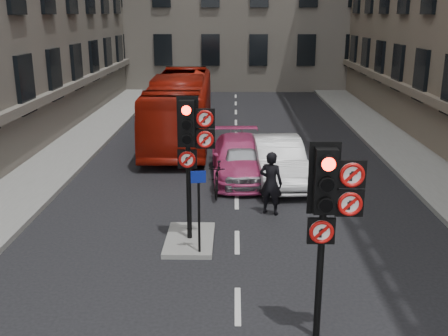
{
  "coord_description": "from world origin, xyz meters",
  "views": [
    {
      "loc": [
        -0.09,
        -7.17,
        5.6
      ],
      "look_at": [
        -0.29,
        2.87,
        2.6
      ],
      "focal_mm": 42.0,
      "sensor_mm": 36.0,
      "label": 1
    }
  ],
  "objects_px": {
    "signal_near": "(329,202)",
    "signal_far": "(191,138)",
    "motorcycle": "(218,179)",
    "car_pink": "(240,158)",
    "bus_red": "(181,108)",
    "motorcyclist": "(271,183)",
    "info_sign": "(199,200)",
    "car_silver": "(241,163)",
    "car_white": "(278,160)"
  },
  "relations": [
    {
      "from": "car_white",
      "to": "info_sign",
      "type": "distance_m",
      "value": 6.32
    },
    {
      "from": "signal_far",
      "to": "bus_red",
      "type": "xyz_separation_m",
      "value": [
        -1.39,
        11.05,
        -1.22
      ]
    },
    {
      "from": "motorcycle",
      "to": "info_sign",
      "type": "height_order",
      "value": "info_sign"
    },
    {
      "from": "signal_far",
      "to": "car_white",
      "type": "distance_m",
      "value": 5.96
    },
    {
      "from": "car_silver",
      "to": "car_white",
      "type": "relative_size",
      "value": 0.83
    },
    {
      "from": "signal_far",
      "to": "motorcyclist",
      "type": "relative_size",
      "value": 1.93
    },
    {
      "from": "signal_far",
      "to": "bus_red",
      "type": "relative_size",
      "value": 0.34
    },
    {
      "from": "car_pink",
      "to": "motorcyclist",
      "type": "height_order",
      "value": "motorcyclist"
    },
    {
      "from": "car_pink",
      "to": "info_sign",
      "type": "xyz_separation_m",
      "value": [
        -1.02,
        -6.34,
        0.73
      ]
    },
    {
      "from": "car_pink",
      "to": "bus_red",
      "type": "relative_size",
      "value": 0.45
    },
    {
      "from": "motorcycle",
      "to": "info_sign",
      "type": "xyz_separation_m",
      "value": [
        -0.31,
        -4.43,
        0.91
      ]
    },
    {
      "from": "car_silver",
      "to": "bus_red",
      "type": "xyz_separation_m",
      "value": [
        -2.65,
        6.01,
        0.84
      ]
    },
    {
      "from": "bus_red",
      "to": "motorcycle",
      "type": "xyz_separation_m",
      "value": [
        1.91,
        -7.44,
        -0.96
      ]
    },
    {
      "from": "signal_near",
      "to": "bus_red",
      "type": "distance_m",
      "value": 15.61
    },
    {
      "from": "signal_far",
      "to": "motorcyclist",
      "type": "xyz_separation_m",
      "value": [
        2.08,
        2.0,
        -1.78
      ]
    },
    {
      "from": "signal_far",
      "to": "info_sign",
      "type": "distance_m",
      "value": 1.53
    },
    {
      "from": "car_pink",
      "to": "motorcycle",
      "type": "bearing_deg",
      "value": -113.81
    },
    {
      "from": "car_silver",
      "to": "car_white",
      "type": "distance_m",
      "value": 1.27
    },
    {
      "from": "car_silver",
      "to": "motorcycle",
      "type": "relative_size",
      "value": 2.18
    },
    {
      "from": "signal_far",
      "to": "info_sign",
      "type": "bearing_deg",
      "value": -75.21
    },
    {
      "from": "car_pink",
      "to": "bus_red",
      "type": "bearing_deg",
      "value": 112.04
    },
    {
      "from": "signal_far",
      "to": "motorcycle",
      "type": "relative_size",
      "value": 2.07
    },
    {
      "from": "car_silver",
      "to": "info_sign",
      "type": "relative_size",
      "value": 1.87
    },
    {
      "from": "car_silver",
      "to": "motorcyclist",
      "type": "xyz_separation_m",
      "value": [
        0.82,
        -3.04,
        0.28
      ]
    },
    {
      "from": "motorcyclist",
      "to": "info_sign",
      "type": "distance_m",
      "value": 3.41
    },
    {
      "from": "car_white",
      "to": "motorcyclist",
      "type": "height_order",
      "value": "motorcyclist"
    },
    {
      "from": "signal_near",
      "to": "signal_far",
      "type": "bearing_deg",
      "value": 123.02
    },
    {
      "from": "car_silver",
      "to": "car_pink",
      "type": "distance_m",
      "value": 0.49
    },
    {
      "from": "signal_near",
      "to": "info_sign",
      "type": "bearing_deg",
      "value": 126.8
    },
    {
      "from": "signal_near",
      "to": "car_white",
      "type": "xyz_separation_m",
      "value": [
        -0.07,
        9.03,
        -1.83
      ]
    },
    {
      "from": "car_pink",
      "to": "motorcycle",
      "type": "xyz_separation_m",
      "value": [
        -0.71,
        -1.91,
        -0.17
      ]
    },
    {
      "from": "signal_near",
      "to": "car_white",
      "type": "relative_size",
      "value": 0.79
    },
    {
      "from": "signal_near",
      "to": "signal_far",
      "type": "distance_m",
      "value": 4.77
    },
    {
      "from": "car_silver",
      "to": "bus_red",
      "type": "distance_m",
      "value": 6.62
    },
    {
      "from": "car_silver",
      "to": "signal_near",
      "type": "bearing_deg",
      "value": -87.32
    },
    {
      "from": "car_white",
      "to": "motorcyclist",
      "type": "relative_size",
      "value": 2.45
    },
    {
      "from": "signal_near",
      "to": "car_pink",
      "type": "distance_m",
      "value": 9.81
    },
    {
      "from": "motorcyclist",
      "to": "info_sign",
      "type": "relative_size",
      "value": 0.92
    },
    {
      "from": "car_silver",
      "to": "signal_far",
      "type": "bearing_deg",
      "value": -109.78
    },
    {
      "from": "car_white",
      "to": "motorcycle",
      "type": "xyz_separation_m",
      "value": [
        -2.0,
        -1.41,
        -0.23
      ]
    },
    {
      "from": "signal_far",
      "to": "signal_near",
      "type": "bearing_deg",
      "value": -56.98
    },
    {
      "from": "signal_far",
      "to": "bus_red",
      "type": "height_order",
      "value": "signal_far"
    },
    {
      "from": "motorcycle",
      "to": "car_white",
      "type": "bearing_deg",
      "value": 39.06
    },
    {
      "from": "car_pink",
      "to": "motorcycle",
      "type": "relative_size",
      "value": 2.75
    },
    {
      "from": "info_sign",
      "to": "car_pink",
      "type": "bearing_deg",
      "value": 71.42
    },
    {
      "from": "car_pink",
      "to": "car_silver",
      "type": "bearing_deg",
      "value": -90.38
    },
    {
      "from": "car_white",
      "to": "car_pink",
      "type": "relative_size",
      "value": 0.95
    },
    {
      "from": "car_white",
      "to": "motorcycle",
      "type": "relative_size",
      "value": 2.63
    },
    {
      "from": "bus_red",
      "to": "info_sign",
      "type": "distance_m",
      "value": 11.97
    },
    {
      "from": "signal_near",
      "to": "motorcyclist",
      "type": "distance_m",
      "value": 6.25
    }
  ]
}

